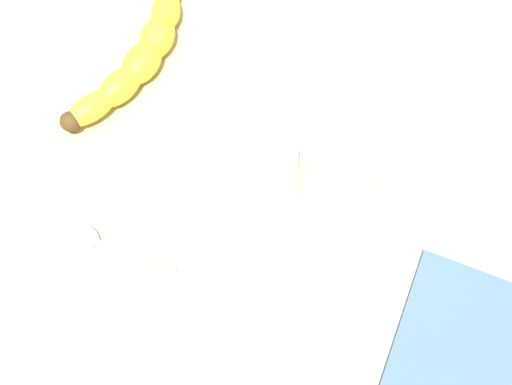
% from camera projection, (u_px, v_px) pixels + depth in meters
% --- Properties ---
extents(wooden_tabletop, '(1.20, 1.20, 0.03)m').
position_uv_depth(wooden_tabletop, '(260.00, 202.00, 0.62)').
color(wooden_tabletop, '#CEAD85').
rests_on(wooden_tabletop, ground).
extents(banana, '(0.24, 0.07, 0.03)m').
position_uv_depth(banana, '(142.00, 48.00, 0.68)').
color(banana, yellow).
rests_on(banana, wooden_tabletop).
extents(smoothie_glass, '(0.07, 0.07, 0.09)m').
position_uv_depth(smoothie_glass, '(338.00, 171.00, 0.57)').
color(smoothie_glass, silver).
rests_on(smoothie_glass, wooden_tabletop).
extents(teaspoon, '(0.03, 0.11, 0.01)m').
position_uv_depth(teaspoon, '(87.00, 239.00, 0.58)').
color(teaspoon, silver).
rests_on(teaspoon, wooden_tabletop).
extents(folded_napkin, '(0.13, 0.11, 0.01)m').
position_uv_depth(folded_napkin, '(465.00, 343.00, 0.54)').
color(folded_napkin, slate).
rests_on(folded_napkin, wooden_tabletop).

